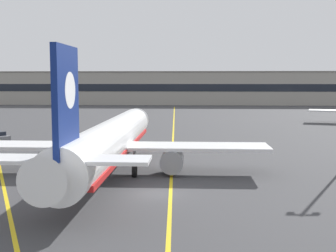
% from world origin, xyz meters
% --- Properties ---
extents(ground_plane, '(400.00, 400.00, 0.00)m').
position_xyz_m(ground_plane, '(0.00, 0.00, 0.00)').
color(ground_plane, '#3D3D3F').
extents(taxiway_centreline, '(6.72, 179.90, 0.01)m').
position_xyz_m(taxiway_centreline, '(0.00, 30.00, 0.00)').
color(taxiway_centreline, yellow).
rests_on(taxiway_centreline, ground).
extents(taxiway_lead_in_stripe, '(26.68, 54.01, 0.01)m').
position_xyz_m(taxiway_lead_in_stripe, '(-14.00, 2.00, 0.00)').
color(taxiway_lead_in_stripe, yellow).
rests_on(taxiway_lead_in_stripe, ground).
extents(airliner_foreground, '(32.00, 41.40, 11.65)m').
position_xyz_m(airliner_foreground, '(-5.34, 8.05, 3.37)').
color(airliner_foreground, white).
rests_on(airliner_foreground, ground).
extents(safety_cone_by_nose_gear, '(0.44, 0.44, 0.55)m').
position_xyz_m(safety_cone_by_nose_gear, '(-4.46, 24.06, 0.26)').
color(safety_cone_by_nose_gear, orange).
rests_on(safety_cone_by_nose_gear, ground).
extents(terminal_building, '(145.59, 12.40, 12.91)m').
position_xyz_m(terminal_building, '(-3.78, 136.25, 6.46)').
color(terminal_building, '#9E998E').
rests_on(terminal_building, ground).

